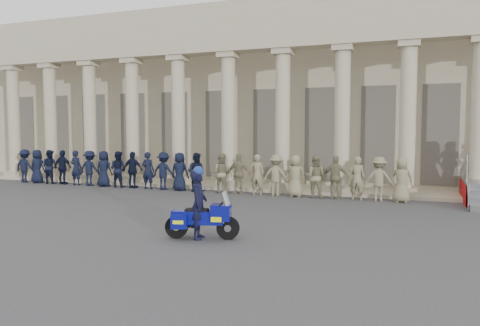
% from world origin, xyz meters
% --- Properties ---
extents(ground, '(90.00, 90.00, 0.00)m').
position_xyz_m(ground, '(0.00, 0.00, 0.00)').
color(ground, '#3D3D3F').
rests_on(ground, ground).
extents(building, '(40.00, 12.50, 9.00)m').
position_xyz_m(building, '(-0.00, 14.74, 4.52)').
color(building, tan).
rests_on(building, ground).
extents(officer_rank, '(19.73, 0.66, 1.74)m').
position_xyz_m(officer_rank, '(-3.17, 6.80, 0.87)').
color(officer_rank, black).
rests_on(officer_rank, ground).
extents(motorcycle, '(1.89, 0.99, 1.24)m').
position_xyz_m(motorcycle, '(1.84, -1.33, 0.53)').
color(motorcycle, black).
rests_on(motorcycle, ground).
extents(rider, '(0.58, 0.74, 1.87)m').
position_xyz_m(rider, '(1.74, -1.36, 0.93)').
color(rider, black).
rests_on(rider, ground).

